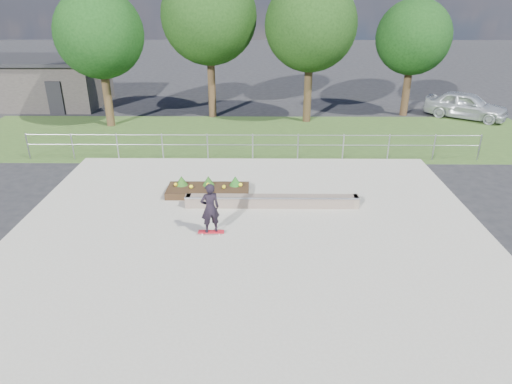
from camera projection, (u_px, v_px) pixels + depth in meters
ground at (249, 246)px, 13.56m from camera, size 120.00×120.00×0.00m
grass_verge at (254, 136)px, 23.60m from camera, size 30.00×8.00×0.02m
concrete_slab at (249, 245)px, 13.54m from camera, size 15.00×15.00×0.06m
fence at (253, 143)px, 20.09m from camera, size 20.06×0.06×1.20m
building at (39, 82)px, 29.49m from camera, size 8.40×5.40×3.00m
tree_far_left at (99, 34)px, 23.51m from camera, size 4.55×4.55×7.15m
tree_mid_left at (209, 17)px, 24.99m from camera, size 5.25×5.25×8.25m
tree_mid_right at (311, 25)px, 24.18m from camera, size 4.90×4.90×7.70m
tree_far_right at (413, 38)px, 25.81m from camera, size 4.20×4.20×6.60m
grind_ledge at (272, 201)px, 15.81m from camera, size 6.00×0.44×0.43m
planter_bed at (208, 189)px, 16.84m from camera, size 3.00×1.20×0.61m
skateboarder at (210, 208)px, 13.77m from camera, size 0.80×0.56×1.69m
parked_car at (466, 105)px, 26.65m from camera, size 4.80×4.11×1.56m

